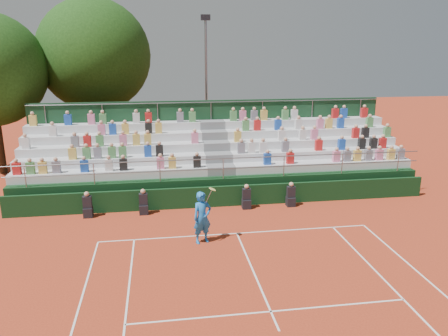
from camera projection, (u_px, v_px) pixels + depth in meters
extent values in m
plane|color=#B03A1D|center=(237.00, 233.00, 17.76)|extent=(90.00, 90.00, 0.00)
cube|color=white|center=(237.00, 233.00, 17.76)|extent=(11.00, 0.06, 0.01)
cube|color=white|center=(254.00, 272.00, 14.71)|extent=(0.06, 6.40, 0.01)
cube|color=white|center=(271.00, 311.00, 12.53)|extent=(8.22, 0.06, 0.01)
cube|color=black|center=(225.00, 196.00, 20.67)|extent=(20.00, 0.15, 1.00)
cube|color=black|center=(88.00, 212.00, 19.42)|extent=(0.40, 0.40, 0.44)
cube|color=black|center=(87.00, 202.00, 19.29)|extent=(0.38, 0.25, 0.55)
sphere|color=tan|center=(87.00, 194.00, 19.19)|extent=(0.22, 0.22, 0.22)
cube|color=black|center=(144.00, 209.00, 19.77)|extent=(0.40, 0.40, 0.44)
cube|color=black|center=(143.00, 199.00, 19.64)|extent=(0.38, 0.25, 0.55)
sphere|color=tan|center=(143.00, 191.00, 19.54)|extent=(0.22, 0.22, 0.22)
cube|color=black|center=(246.00, 204.00, 20.45)|extent=(0.40, 0.40, 0.44)
cube|color=black|center=(246.00, 194.00, 20.32)|extent=(0.38, 0.25, 0.55)
sphere|color=tan|center=(247.00, 186.00, 20.22)|extent=(0.22, 0.22, 0.22)
cube|color=black|center=(291.00, 201.00, 20.76)|extent=(0.40, 0.40, 0.44)
cube|color=black|center=(291.00, 192.00, 20.63)|extent=(0.38, 0.25, 0.55)
sphere|color=tan|center=(291.00, 184.00, 20.53)|extent=(0.22, 0.22, 0.22)
cube|color=black|center=(216.00, 176.00, 23.59)|extent=(20.00, 5.20, 1.20)
cube|color=silver|center=(111.00, 174.00, 21.01)|extent=(9.30, 0.85, 0.42)
cube|color=silver|center=(323.00, 165.00, 22.55)|extent=(9.30, 0.85, 0.42)
cube|color=slate|center=(221.00, 170.00, 21.78)|extent=(1.40, 0.85, 0.42)
cube|color=silver|center=(112.00, 161.00, 21.71)|extent=(9.30, 0.85, 0.42)
cube|color=silver|center=(318.00, 154.00, 23.25)|extent=(9.30, 0.85, 0.42)
cube|color=slate|center=(218.00, 157.00, 22.48)|extent=(1.40, 0.85, 0.42)
cube|color=silver|center=(113.00, 149.00, 22.40)|extent=(9.30, 0.85, 0.42)
cube|color=silver|center=(313.00, 142.00, 23.94)|extent=(9.30, 0.85, 0.42)
cube|color=slate|center=(216.00, 146.00, 23.17)|extent=(1.40, 0.85, 0.42)
cube|color=silver|center=(114.00, 138.00, 23.10)|extent=(9.30, 0.85, 0.42)
cube|color=silver|center=(308.00, 132.00, 24.64)|extent=(9.30, 0.85, 0.42)
cube|color=slate|center=(214.00, 135.00, 23.87)|extent=(1.40, 0.85, 0.42)
cube|color=silver|center=(115.00, 127.00, 23.79)|extent=(9.30, 0.85, 0.42)
cube|color=silver|center=(303.00, 122.00, 25.34)|extent=(9.30, 0.85, 0.42)
cube|color=slate|center=(212.00, 125.00, 24.56)|extent=(1.40, 0.85, 0.42)
cube|color=#173C21|center=(211.00, 138.00, 25.30)|extent=(20.00, 0.12, 4.40)
cylinder|color=gray|center=(223.00, 159.00, 20.73)|extent=(20.00, 0.05, 0.05)
cylinder|color=gray|center=(211.00, 102.00, 24.64)|extent=(20.00, 0.05, 0.05)
cube|color=red|center=(17.00, 169.00, 20.13)|extent=(0.36, 0.24, 0.56)
cube|color=#4C8C4C|center=(30.00, 168.00, 20.22)|extent=(0.36, 0.24, 0.56)
cube|color=gold|center=(43.00, 168.00, 20.30)|extent=(0.36, 0.24, 0.56)
cube|color=slate|center=(56.00, 167.00, 20.38)|extent=(0.36, 0.24, 0.56)
cube|color=#1E4CB2|center=(84.00, 166.00, 20.57)|extent=(0.36, 0.24, 0.56)
cube|color=silver|center=(109.00, 165.00, 20.73)|extent=(0.36, 0.24, 0.56)
cube|color=black|center=(123.00, 165.00, 20.83)|extent=(0.36, 0.24, 0.56)
cube|color=pink|center=(160.00, 163.00, 21.08)|extent=(0.36, 0.24, 0.56)
cube|color=gold|center=(172.00, 163.00, 21.16)|extent=(0.36, 0.24, 0.56)
cube|color=black|center=(197.00, 162.00, 21.33)|extent=(0.36, 0.24, 0.56)
cube|color=gold|center=(72.00, 154.00, 21.17)|extent=(0.36, 0.24, 0.56)
cube|color=#4C8C4C|center=(87.00, 153.00, 21.26)|extent=(0.36, 0.24, 0.56)
cube|color=slate|center=(98.00, 153.00, 21.34)|extent=(0.36, 0.24, 0.56)
cube|color=#4C8C4C|center=(112.00, 152.00, 21.44)|extent=(0.36, 0.24, 0.56)
cube|color=#4C8C4C|center=(123.00, 152.00, 21.51)|extent=(0.36, 0.24, 0.56)
cube|color=#1E4CB2|center=(148.00, 151.00, 21.69)|extent=(0.36, 0.24, 0.56)
cube|color=black|center=(159.00, 151.00, 21.77)|extent=(0.36, 0.24, 0.56)
cube|color=silver|center=(26.00, 143.00, 21.53)|extent=(0.36, 0.24, 0.56)
cube|color=slate|center=(75.00, 142.00, 21.87)|extent=(0.36, 0.24, 0.56)
cube|color=red|center=(87.00, 141.00, 21.95)|extent=(0.36, 0.24, 0.56)
cube|color=#4C8C4C|center=(100.00, 141.00, 22.04)|extent=(0.36, 0.24, 0.56)
cube|color=pink|center=(123.00, 140.00, 22.21)|extent=(0.36, 0.24, 0.56)
cube|color=gold|center=(136.00, 140.00, 22.30)|extent=(0.36, 0.24, 0.56)
cube|color=gold|center=(148.00, 139.00, 22.38)|extent=(0.36, 0.24, 0.56)
cube|color=pink|center=(195.00, 138.00, 22.73)|extent=(0.36, 0.24, 0.56)
cube|color=silver|center=(53.00, 131.00, 22.39)|extent=(0.36, 0.24, 0.56)
cube|color=pink|center=(102.00, 129.00, 22.74)|extent=(0.36, 0.24, 0.56)
cube|color=#1E4CB2|center=(113.00, 129.00, 22.82)|extent=(0.36, 0.24, 0.56)
cube|color=gold|center=(125.00, 129.00, 22.91)|extent=(0.36, 0.24, 0.56)
cube|color=black|center=(149.00, 128.00, 23.09)|extent=(0.36, 0.24, 0.56)
cube|color=gold|center=(159.00, 128.00, 23.16)|extent=(0.36, 0.24, 0.56)
cube|color=gold|center=(33.00, 121.00, 22.92)|extent=(0.36, 0.24, 0.56)
cube|color=#1E4CB2|center=(68.00, 120.00, 23.17)|extent=(0.36, 0.24, 0.56)
cube|color=pink|center=(91.00, 119.00, 23.35)|extent=(0.36, 0.24, 0.56)
cube|color=#4C8C4C|center=(103.00, 119.00, 23.44)|extent=(0.36, 0.24, 0.56)
cube|color=silver|center=(136.00, 118.00, 23.69)|extent=(0.36, 0.24, 0.56)
cube|color=red|center=(149.00, 118.00, 23.78)|extent=(0.36, 0.24, 0.56)
cube|color=slate|center=(180.00, 117.00, 24.03)|extent=(0.36, 0.24, 0.56)
cube|color=#4C8C4C|center=(192.00, 117.00, 24.13)|extent=(0.36, 0.24, 0.56)
cube|color=#1E4CB2|center=(267.00, 159.00, 21.84)|extent=(0.36, 0.24, 0.56)
cube|color=red|center=(290.00, 158.00, 22.01)|extent=(0.36, 0.24, 0.56)
cube|color=pink|center=(336.00, 156.00, 22.37)|extent=(0.36, 0.24, 0.56)
cube|color=slate|center=(347.00, 156.00, 22.45)|extent=(0.36, 0.24, 0.56)
cube|color=gold|center=(357.00, 156.00, 22.53)|extent=(0.36, 0.24, 0.56)
cube|color=slate|center=(368.00, 155.00, 22.62)|extent=(0.36, 0.24, 0.56)
cube|color=pink|center=(379.00, 155.00, 22.71)|extent=(0.36, 0.24, 0.56)
cube|color=gold|center=(391.00, 154.00, 22.80)|extent=(0.36, 0.24, 0.56)
cube|color=slate|center=(400.00, 154.00, 22.88)|extent=(0.36, 0.24, 0.56)
cube|color=slate|center=(241.00, 148.00, 22.37)|extent=(0.36, 0.24, 0.56)
cube|color=silver|center=(252.00, 147.00, 22.45)|extent=(0.36, 0.24, 0.56)
cube|color=silver|center=(263.00, 147.00, 22.53)|extent=(0.36, 0.24, 0.56)
cube|color=slate|center=(285.00, 146.00, 22.71)|extent=(0.36, 0.24, 0.56)
cube|color=red|center=(319.00, 145.00, 22.97)|extent=(0.36, 0.24, 0.56)
cube|color=#1E4CB2|center=(341.00, 144.00, 23.15)|extent=(0.36, 0.24, 0.56)
cube|color=black|center=(362.00, 144.00, 23.32)|extent=(0.36, 0.24, 0.56)
cube|color=black|center=(373.00, 143.00, 23.41)|extent=(0.36, 0.24, 0.56)
cube|color=red|center=(382.00, 143.00, 23.49)|extent=(0.36, 0.24, 0.56)
cube|color=gold|center=(238.00, 137.00, 23.06)|extent=(0.36, 0.24, 0.56)
cube|color=silver|center=(282.00, 135.00, 23.41)|extent=(0.36, 0.24, 0.56)
cube|color=silver|center=(302.00, 135.00, 23.58)|extent=(0.36, 0.24, 0.56)
cube|color=pink|center=(314.00, 134.00, 23.67)|extent=(0.36, 0.24, 0.56)
cube|color=red|center=(356.00, 133.00, 24.01)|extent=(0.36, 0.24, 0.56)
cube|color=black|center=(365.00, 133.00, 24.09)|extent=(0.36, 0.24, 0.56)
cube|color=#4C8C4C|center=(387.00, 132.00, 24.28)|extent=(0.36, 0.24, 0.56)
cube|color=#4C8C4C|center=(246.00, 126.00, 23.84)|extent=(0.36, 0.24, 0.56)
cube|color=red|center=(257.00, 125.00, 23.94)|extent=(0.36, 0.24, 0.56)
cube|color=#1E4CB2|center=(278.00, 125.00, 24.11)|extent=(0.36, 0.24, 0.56)
cube|color=silver|center=(298.00, 124.00, 24.27)|extent=(0.36, 0.24, 0.56)
cube|color=pink|center=(320.00, 124.00, 24.46)|extent=(0.36, 0.24, 0.56)
cube|color=gold|center=(329.00, 123.00, 24.53)|extent=(0.36, 0.24, 0.56)
cube|color=#1E4CB2|center=(340.00, 123.00, 24.63)|extent=(0.36, 0.24, 0.56)
cube|color=#4C8C4C|center=(369.00, 122.00, 24.88)|extent=(0.36, 0.24, 0.56)
cube|color=#4C8C4C|center=(233.00, 116.00, 24.46)|extent=(0.36, 0.24, 0.56)
cube|color=pink|center=(243.00, 116.00, 24.54)|extent=(0.36, 0.24, 0.56)
cube|color=slate|center=(254.00, 115.00, 24.63)|extent=(0.36, 0.24, 0.56)
cube|color=gold|center=(264.00, 115.00, 24.71)|extent=(0.36, 0.24, 0.56)
cube|color=#4C8C4C|center=(285.00, 115.00, 24.89)|extent=(0.36, 0.24, 0.56)
cube|color=silver|center=(294.00, 114.00, 24.97)|extent=(0.36, 0.24, 0.56)
cube|color=red|center=(335.00, 113.00, 25.33)|extent=(0.36, 0.24, 0.56)
cube|color=#1E4CB2|center=(344.00, 113.00, 25.40)|extent=(0.36, 0.24, 0.56)
cube|color=red|center=(364.00, 113.00, 25.58)|extent=(0.36, 0.24, 0.56)
imported|color=blue|center=(202.00, 218.00, 16.70)|extent=(0.87, 0.72, 2.05)
cylinder|color=gray|center=(209.00, 197.00, 16.51)|extent=(0.26, 0.03, 0.51)
cylinder|color=#E5D866|center=(212.00, 189.00, 16.45)|extent=(0.26, 0.28, 0.14)
cylinder|color=#322112|center=(100.00, 130.00, 29.00)|extent=(0.50, 0.50, 3.94)
sphere|color=#16380F|center=(94.00, 55.00, 27.70)|extent=(7.10, 7.10, 7.10)
cylinder|color=gray|center=(206.00, 92.00, 28.71)|extent=(0.16, 0.16, 8.92)
cube|color=black|center=(205.00, 17.00, 27.46)|extent=(0.60, 0.25, 0.35)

